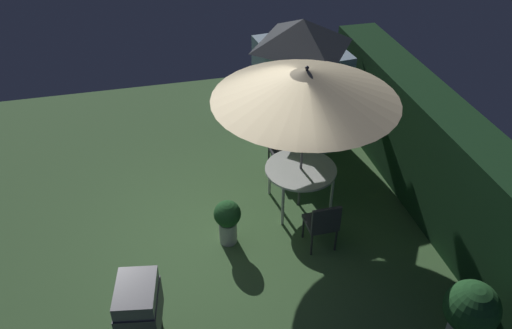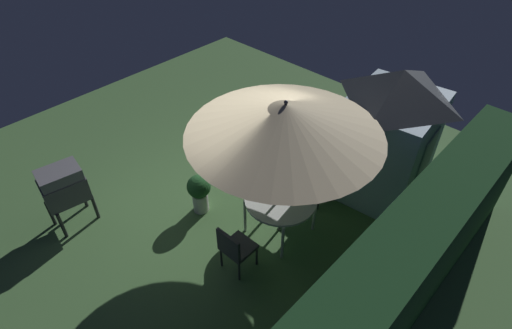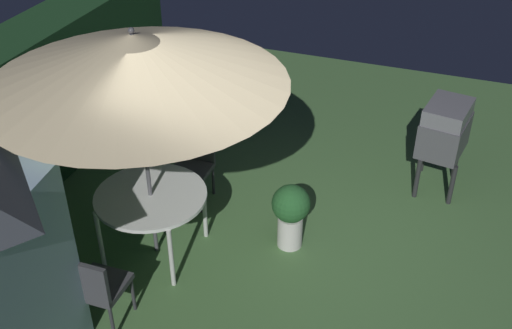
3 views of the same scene
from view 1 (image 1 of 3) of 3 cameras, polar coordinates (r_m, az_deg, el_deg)
The scene contains 10 objects.
ground_plane at distance 8.80m, azimuth -3.02°, elevation -6.90°, with size 11.00×11.00×0.00m, color #47703D.
hedge_backdrop at distance 9.31m, azimuth 18.42°, elevation 1.23°, with size 6.95×0.80×1.92m.
garden_shed at distance 10.49m, azimuth 4.84°, elevation 9.14°, with size 1.93×1.71×2.52m.
patio_table at distance 8.84m, azimuth 4.88°, elevation -0.75°, with size 1.21×1.21×0.78m.
patio_umbrella at distance 7.99m, azimuth 5.46°, elevation 8.63°, with size 2.91×2.91×2.64m.
bbq_grill at distance 6.73m, azimuth -12.64°, elevation -14.86°, with size 0.77×0.61×1.20m.
chair_near_shed at distance 9.85m, azimuth 2.73°, elevation 2.21°, with size 0.47×0.46×0.90m.
chair_far_side at distance 8.17m, azimuth 7.25°, elevation -6.29°, with size 0.47×0.47×0.90m.
potted_plant_by_shed at distance 8.26m, azimuth -3.11°, elevation -5.94°, with size 0.43×0.43×0.79m.
potted_plant_by_grill at distance 7.36m, azimuth 22.28°, elevation -14.62°, with size 0.70×0.70×1.03m.
Camera 1 is at (6.39, -1.07, 5.96)m, focal length 36.79 mm.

